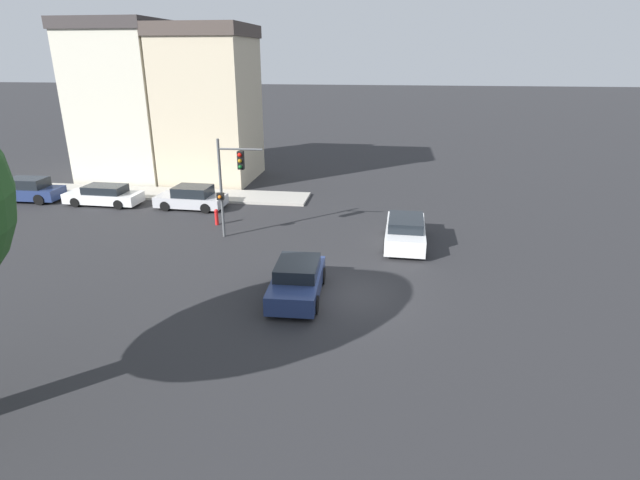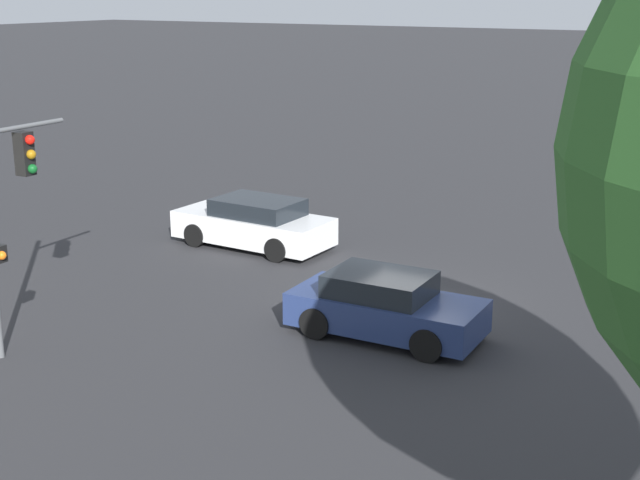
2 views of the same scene
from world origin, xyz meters
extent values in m
plane|color=#28282B|center=(0.00, 0.00, 0.00)|extent=(300.00, 300.00, 0.00)
cube|color=beige|center=(18.55, 11.99, 5.09)|extent=(6.81, 6.18, 10.19)
cube|color=#473D38|center=(18.55, 11.99, 10.63)|extent=(7.09, 6.43, 0.89)
cube|color=beige|center=(18.75, 18.49, 5.32)|extent=(7.20, 6.40, 10.64)
cube|color=#383333|center=(18.75, 18.49, 11.04)|extent=(7.49, 6.65, 0.80)
cylinder|color=#515456|center=(5.90, 7.11, 2.57)|extent=(0.14, 0.14, 5.13)
cylinder|color=#515456|center=(5.95, 5.99, 4.63)|extent=(0.18, 2.24, 0.10)
cube|color=black|center=(5.95, 5.99, 4.08)|extent=(0.31, 0.31, 0.90)
sphere|color=red|center=(5.76, 5.98, 4.38)|extent=(0.20, 0.20, 0.20)
sphere|color=#99660F|center=(5.76, 5.98, 4.08)|extent=(0.20, 0.20, 0.20)
sphere|color=#0F511E|center=(5.76, 5.98, 3.78)|extent=(0.20, 0.20, 0.20)
cube|color=black|center=(5.72, 7.10, 2.24)|extent=(0.23, 0.36, 0.35)
sphere|color=orange|center=(5.58, 7.10, 2.24)|extent=(0.18, 0.18, 0.18)
cube|color=silver|center=(6.08, -2.31, 0.58)|extent=(4.75, 2.04, 0.79)
cube|color=black|center=(5.90, -2.31, 1.22)|extent=(2.49, 1.75, 0.49)
cylinder|color=black|center=(7.56, -1.45, 0.35)|extent=(0.70, 0.24, 0.69)
cylinder|color=black|center=(7.52, -3.25, 0.35)|extent=(0.70, 0.24, 0.69)
cylinder|color=black|center=(4.65, -1.37, 0.35)|extent=(0.70, 0.24, 0.69)
cylinder|color=black|center=(4.60, -3.18, 0.35)|extent=(0.70, 0.24, 0.69)
cube|color=navy|center=(-0.44, 2.01, 0.56)|extent=(4.24, 1.97, 0.73)
cube|color=black|center=(-0.27, 2.02, 1.17)|extent=(2.23, 1.68, 0.50)
cylinder|color=black|center=(-1.70, 1.11, 0.35)|extent=(0.71, 0.24, 0.70)
cylinder|color=black|center=(-1.76, 2.83, 0.35)|extent=(0.71, 0.24, 0.70)
cylinder|color=black|center=(0.89, 1.20, 0.35)|extent=(0.71, 0.24, 0.70)
cylinder|color=black|center=(0.83, 2.92, 0.35)|extent=(0.71, 0.24, 0.70)
cube|color=#B7B7BC|center=(10.71, 10.82, 0.48)|extent=(2.09, 4.28, 0.63)
cube|color=black|center=(10.70, 10.65, 1.10)|extent=(1.78, 2.25, 0.59)
cylinder|color=black|center=(9.84, 12.15, 0.30)|extent=(0.24, 0.62, 0.61)
cylinder|color=black|center=(11.67, 12.09, 0.30)|extent=(0.24, 0.62, 0.61)
cylinder|color=black|center=(9.74, 9.54, 0.30)|extent=(0.24, 0.62, 0.61)
cylinder|color=black|center=(11.57, 9.48, 0.30)|extent=(0.24, 0.62, 0.61)
cube|color=silver|center=(10.62, 16.63, 0.48)|extent=(1.86, 4.81, 0.62)
cube|color=black|center=(10.62, 16.44, 1.03)|extent=(1.59, 2.52, 0.48)
cylinder|color=black|center=(9.85, 18.13, 0.30)|extent=(0.24, 0.61, 0.60)
cylinder|color=black|center=(11.47, 18.08, 0.30)|extent=(0.24, 0.61, 0.60)
cylinder|color=black|center=(9.77, 15.18, 0.30)|extent=(0.24, 0.61, 0.60)
cylinder|color=black|center=(11.39, 15.13, 0.30)|extent=(0.24, 0.61, 0.60)
cube|color=navy|center=(10.74, 22.12, 0.55)|extent=(1.87, 4.64, 0.72)
cube|color=black|center=(10.75, 21.94, 1.21)|extent=(1.60, 2.43, 0.61)
cylinder|color=black|center=(11.53, 23.57, 0.35)|extent=(0.24, 0.70, 0.69)
cylinder|color=black|center=(9.96, 20.67, 0.35)|extent=(0.24, 0.70, 0.69)
cylinder|color=black|center=(11.60, 20.72, 0.35)|extent=(0.24, 0.70, 0.69)
cylinder|color=red|center=(7.72, 8.13, 0.38)|extent=(0.20, 0.20, 0.75)
sphere|color=red|center=(7.72, 8.13, 0.81)|extent=(0.22, 0.22, 0.22)
camera|label=1|loc=(-17.93, -1.36, 9.00)|focal=28.00mm
camera|label=2|loc=(-8.45, 18.45, 7.34)|focal=50.00mm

